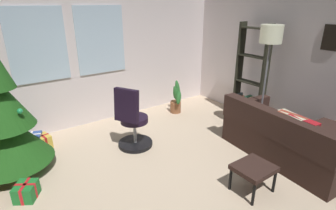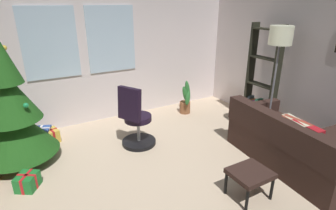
# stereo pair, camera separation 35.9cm
# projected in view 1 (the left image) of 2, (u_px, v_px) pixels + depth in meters

# --- Properties ---
(ground_plane) EXTENTS (5.34, 5.09, 0.10)m
(ground_plane) POSITION_uv_depth(u_px,v_px,m) (179.00, 189.00, 3.44)
(ground_plane) COLOR #CAB093
(wall_back_with_windows) EXTENTS (5.34, 0.12, 2.85)m
(wall_back_with_windows) POSITION_uv_depth(u_px,v_px,m) (92.00, 48.00, 4.86)
(wall_back_with_windows) COLOR silver
(wall_back_with_windows) RESTS_ON ground_plane
(wall_right_with_frames) EXTENTS (0.12, 5.09, 2.85)m
(wall_right_with_frames) POSITION_uv_depth(u_px,v_px,m) (310.00, 53.00, 4.38)
(wall_right_with_frames) COLOR silver
(wall_right_with_frames) RESTS_ON ground_plane
(couch) EXTENTS (1.72, 2.01, 0.82)m
(couch) POSITION_uv_depth(u_px,v_px,m) (300.00, 140.00, 3.97)
(couch) COLOR #301F1A
(couch) RESTS_ON ground_plane
(footstool) EXTENTS (0.46, 0.41, 0.36)m
(footstool) POSITION_uv_depth(u_px,v_px,m) (254.00, 170.00, 3.24)
(footstool) COLOR #301F1A
(footstool) RESTS_ON ground_plane
(holiday_tree) EXTENTS (1.09, 1.09, 2.35)m
(holiday_tree) POSITION_uv_depth(u_px,v_px,m) (3.00, 119.00, 3.46)
(holiday_tree) COLOR #4C331E
(holiday_tree) RESTS_ON ground_plane
(gift_box_green) EXTENTS (0.33, 0.34, 0.20)m
(gift_box_green) POSITION_uv_depth(u_px,v_px,m) (26.00, 191.00, 3.18)
(gift_box_green) COLOR #1E722D
(gift_box_green) RESTS_ON ground_plane
(gift_box_gold) EXTENTS (0.25, 0.30, 0.22)m
(gift_box_gold) POSITION_uv_depth(u_px,v_px,m) (43.00, 142.00, 4.30)
(gift_box_gold) COLOR gold
(gift_box_gold) RESTS_ON ground_plane
(gift_box_blue) EXTENTS (0.37, 0.35, 0.26)m
(gift_box_blue) POSITION_uv_depth(u_px,v_px,m) (32.00, 142.00, 4.26)
(gift_box_blue) COLOR #2D4C99
(gift_box_blue) RESTS_ON ground_plane
(office_chair) EXTENTS (0.59, 0.57, 1.03)m
(office_chair) POSITION_uv_depth(u_px,v_px,m) (133.00, 125.00, 4.21)
(office_chair) COLOR black
(office_chair) RESTS_ON ground_plane
(bookshelf) EXTENTS (0.18, 0.64, 1.88)m
(bookshelf) POSITION_uv_depth(u_px,v_px,m) (250.00, 80.00, 5.15)
(bookshelf) COLOR black
(bookshelf) RESTS_ON ground_plane
(floor_lamp) EXTENTS (0.34, 0.34, 1.90)m
(floor_lamp) POSITION_uv_depth(u_px,v_px,m) (270.00, 44.00, 4.17)
(floor_lamp) COLOR slate
(floor_lamp) RESTS_ON ground_plane
(potted_plant) EXTENTS (0.33, 0.46, 0.69)m
(potted_plant) POSITION_uv_depth(u_px,v_px,m) (176.00, 100.00, 5.63)
(potted_plant) COLOR brown
(potted_plant) RESTS_ON ground_plane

